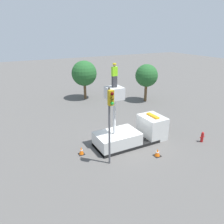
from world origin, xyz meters
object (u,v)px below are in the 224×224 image
Objects in this scene: fire_hydrant at (202,137)px; traffic_cone_curbside at (157,153)px; traffic_light_pole at (110,112)px; tree_left_bg at (84,73)px; worker at (114,75)px; tree_right_bg at (147,76)px; bucket_truck at (132,133)px; traffic_cone_rear at (81,151)px.

traffic_cone_curbside is (-4.82, 0.03, -0.17)m from fire_hydrant.
tree_left_bg is (4.35, 15.82, -0.45)m from traffic_light_pole.
traffic_light_pole is (-1.40, -2.01, -1.95)m from worker.
tree_right_bg is (11.09, 10.94, -0.55)m from traffic_light_pole.
bucket_truck reaches higher than traffic_cone_curbside.
bucket_truck is 10.23× the size of traffic_cone_curbside.
bucket_truck reaches higher than tree_right_bg.
traffic_light_pole is 15.59m from tree_right_bg.
traffic_cone_rear is 5.82m from traffic_cone_curbside.
tree_left_bg is (5.71, 13.58, 3.21)m from traffic_cone_rear.
tree_left_bg is at bearing 84.74° from bucket_truck.
worker is 3.13m from traffic_light_pole.
worker is 13.42m from tree_right_bg.
worker is 0.33× the size of tree_left_bg.
tree_right_bg is (9.69, 8.93, -2.50)m from worker.
tree_left_bg reaches higher than traffic_cone_curbside.
traffic_light_pole is 5.25m from traffic_cone_curbside.
tree_left_bg is (2.95, 13.81, -2.41)m from worker.
traffic_cone_rear reaches higher than traffic_cone_curbside.
bucket_truck is at bearing 101.97° from traffic_cone_curbside.
fire_hydrant is 0.18× the size of tree_left_bg.
fire_hydrant is (5.40, -2.76, -0.47)m from bucket_truck.
traffic_light_pole reaches higher than fire_hydrant.
traffic_light_pole is (-3.08, -2.01, 3.05)m from bucket_truck.
worker is at bearing -102.05° from tree_left_bg.
tree_right_bg is (6.74, -4.88, -0.09)m from tree_left_bg.
traffic_cone_rear is 0.13× the size of tree_right_bg.
fire_hydrant is at bearing -0.32° from traffic_cone_curbside.
traffic_cone_curbside is 0.12× the size of tree_right_bg.
tree_right_bg reaches higher than fire_hydrant.
tree_left_bg is (1.27, 13.81, 2.60)m from bucket_truck.
tree_left_bg reaches higher than traffic_cone_rear.
bucket_truck reaches higher than fire_hydrant.
worker is 2.87× the size of traffic_cone_curbside.
worker reaches higher than traffic_light_pole.
fire_hydrant reaches higher than traffic_cone_rear.
traffic_light_pole reaches higher than bucket_truck.
fire_hydrant reaches higher than traffic_cone_curbside.
worker is 6.27m from traffic_cone_rear.
bucket_truck is 9.50× the size of traffic_cone_rear.
tree_right_bg is at bearing 34.95° from traffic_cone_rear.
traffic_cone_rear is (-1.36, 2.24, -3.67)m from traffic_light_pole.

